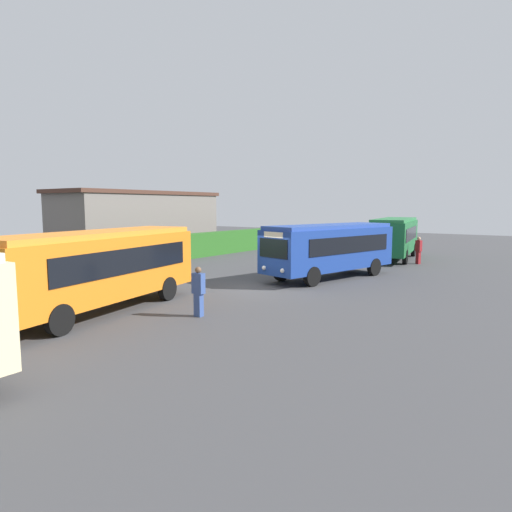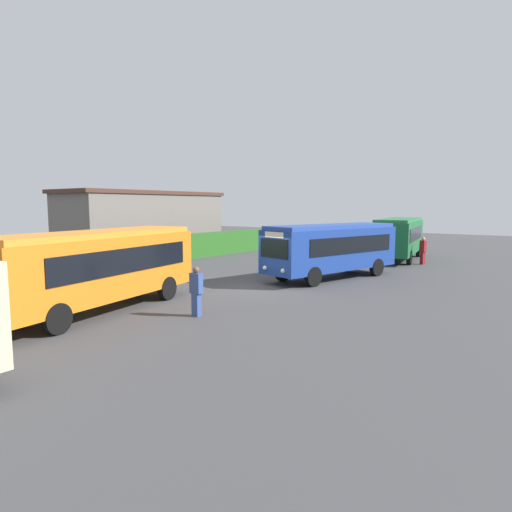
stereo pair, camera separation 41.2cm
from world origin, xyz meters
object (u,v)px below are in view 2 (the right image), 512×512
object	(u,v)px
bus_blue	(332,247)
person_right	(196,290)
person_center	(78,274)
person_far	(423,250)
bus_orange	(97,265)
bus_green	(399,236)

from	to	relation	value
bus_blue	person_right	size ratio (longest dim) A/B	4.86
person_center	person_right	bearing A→B (deg)	45.41
person_far	bus_orange	bearing A→B (deg)	-172.41
person_far	bus_blue	bearing A→B (deg)	-171.39
bus_blue	person_far	distance (m)	9.36
bus_orange	bus_blue	xyz separation A→B (m)	(12.19, -3.66, -0.04)
person_center	bus_orange	bearing A→B (deg)	21.59
bus_orange	bus_green	bearing A→B (deg)	159.69
bus_green	bus_orange	bearing A→B (deg)	160.78
person_right	person_center	bearing A→B (deg)	90.11
person_far	bus_green	bearing A→B (deg)	76.02
bus_blue	person_far	world-z (taller)	bus_blue
person_right	person_far	bearing A→B (deg)	-10.13
person_center	person_far	bearing A→B (deg)	107.07
person_far	person_center	bearing A→B (deg)	177.97
bus_orange	person_center	distance (m)	3.79
person_right	person_far	distance (m)	19.71
bus_orange	person_center	xyz separation A→B (m)	(1.33, 3.45, -0.82)
bus_blue	person_far	xyz separation A→B (m)	(9.02, -2.40, -0.72)
bus_blue	bus_green	distance (m)	10.73
person_right	bus_green	bearing A→B (deg)	-3.57
bus_orange	bus_blue	bearing A→B (deg)	152.49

